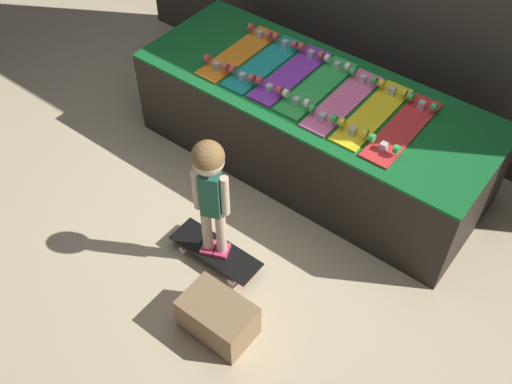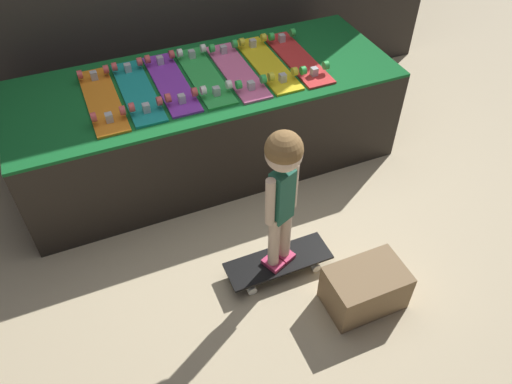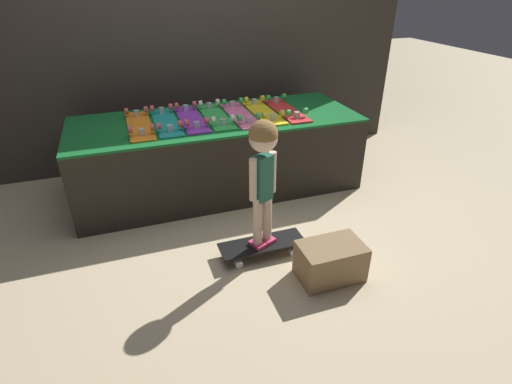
# 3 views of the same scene
# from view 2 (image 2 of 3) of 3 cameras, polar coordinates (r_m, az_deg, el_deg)

# --- Properties ---
(ground_plane) EXTENTS (16.00, 16.00, 0.00)m
(ground_plane) POSITION_cam_2_polar(r_m,az_deg,el_deg) (3.26, -2.15, -1.59)
(ground_plane) COLOR beige
(display_rack) EXTENTS (2.45, 0.93, 0.66)m
(display_rack) POSITION_cam_2_polar(r_m,az_deg,el_deg) (3.41, -5.50, 8.07)
(display_rack) COLOR black
(display_rack) RESTS_ON ground_plane
(skateboard_orange_on_rack) EXTENTS (0.19, 0.72, 0.09)m
(skateboard_orange_on_rack) POSITION_cam_2_polar(r_m,az_deg,el_deg) (3.12, -17.20, 10.16)
(skateboard_orange_on_rack) COLOR orange
(skateboard_orange_on_rack) RESTS_ON display_rack
(skateboard_teal_on_rack) EXTENTS (0.19, 0.72, 0.09)m
(skateboard_teal_on_rack) POSITION_cam_2_polar(r_m,az_deg,el_deg) (3.15, -13.43, 11.27)
(skateboard_teal_on_rack) COLOR teal
(skateboard_teal_on_rack) RESTS_ON display_rack
(skateboard_purple_on_rack) EXTENTS (0.19, 0.72, 0.09)m
(skateboard_purple_on_rack) POSITION_cam_2_polar(r_m,az_deg,el_deg) (3.19, -9.71, 12.32)
(skateboard_purple_on_rack) COLOR purple
(skateboard_purple_on_rack) RESTS_ON display_rack
(skateboard_green_on_rack) EXTENTS (0.19, 0.72, 0.09)m
(skateboard_green_on_rack) POSITION_cam_2_polar(r_m,az_deg,el_deg) (3.23, -6.00, 13.18)
(skateboard_green_on_rack) COLOR green
(skateboard_green_on_rack) RESTS_ON display_rack
(skateboard_pink_on_rack) EXTENTS (0.19, 0.72, 0.09)m
(skateboard_pink_on_rack) POSITION_cam_2_polar(r_m,az_deg,el_deg) (3.27, -2.23, 13.79)
(skateboard_pink_on_rack) COLOR pink
(skateboard_pink_on_rack) RESTS_ON display_rack
(skateboard_yellow_on_rack) EXTENTS (0.19, 0.72, 0.09)m
(skateboard_yellow_on_rack) POSITION_cam_2_polar(r_m,az_deg,el_deg) (3.34, 1.26, 14.55)
(skateboard_yellow_on_rack) COLOR yellow
(skateboard_yellow_on_rack) RESTS_ON display_rack
(skateboard_red_on_rack) EXTENTS (0.19, 0.72, 0.09)m
(skateboard_red_on_rack) POSITION_cam_2_polar(r_m,az_deg,el_deg) (3.42, 4.71, 15.12)
(skateboard_red_on_rack) COLOR red
(skateboard_red_on_rack) RESTS_ON display_rack
(skateboard_on_floor) EXTENTS (0.61, 0.20, 0.09)m
(skateboard_on_floor) POSITION_cam_2_polar(r_m,az_deg,el_deg) (2.86, 2.57, -8.00)
(skateboard_on_floor) COLOR black
(skateboard_on_floor) RESTS_ON ground_plane
(child) EXTENTS (0.20, 0.18, 0.90)m
(child) POSITION_cam_2_polar(r_m,az_deg,el_deg) (2.38, 3.05, 1.56)
(child) COLOR #E03D6B
(child) RESTS_ON skateboard_on_floor
(storage_box) EXTENTS (0.41, 0.27, 0.25)m
(storage_box) POSITION_cam_2_polar(r_m,az_deg,el_deg) (2.76, 12.34, -10.65)
(storage_box) COLOR #8E704C
(storage_box) RESTS_ON ground_plane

